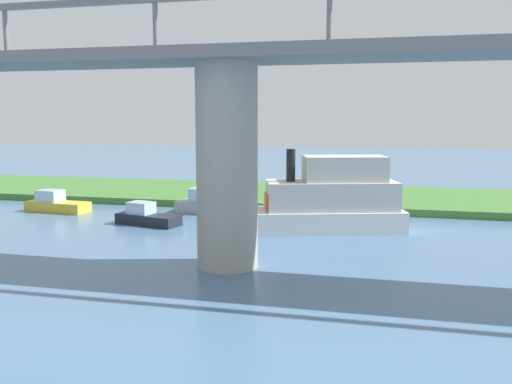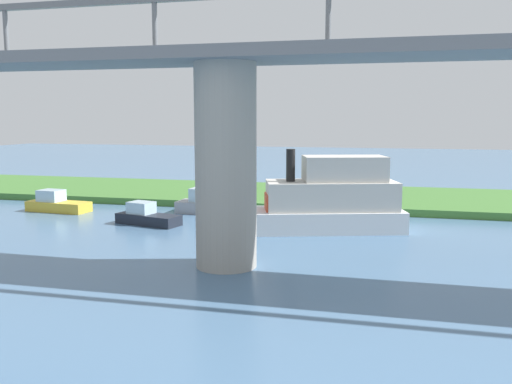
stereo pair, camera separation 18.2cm
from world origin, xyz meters
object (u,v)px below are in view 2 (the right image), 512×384
(bridge_pylon, at_px, (226,167))
(skiff_small, at_px, (147,216))
(mooring_post, at_px, (327,197))
(riverboat_paddlewheel, at_px, (57,204))
(houseboat_blue, at_px, (328,201))
(person_on_bank, at_px, (360,193))
(motorboat_red, at_px, (212,204))

(bridge_pylon, height_order, skiff_small, bridge_pylon)
(mooring_post, distance_m, riverboat_paddlewheel, 18.57)
(mooring_post, distance_m, skiff_small, 12.41)
(bridge_pylon, bearing_deg, riverboat_paddlewheel, -34.23)
(mooring_post, xyz_separation_m, houseboat_blue, (-0.77, 6.49, 0.74))
(houseboat_blue, distance_m, riverboat_paddlewheel, 18.89)
(riverboat_paddlewheel, bearing_deg, houseboat_blue, 174.31)
(person_on_bank, xyz_separation_m, mooring_post, (2.12, 0.82, -0.22))
(bridge_pylon, bearing_deg, mooring_post, -99.73)
(skiff_small, bearing_deg, person_on_bank, -146.18)
(bridge_pylon, xyz_separation_m, skiff_small, (7.43, -7.78, -3.86))
(skiff_small, bearing_deg, motorboat_red, -119.85)
(riverboat_paddlewheel, relative_size, motorboat_red, 0.89)
(riverboat_paddlewheel, xyz_separation_m, skiff_small, (-7.96, 2.69, -0.05))
(person_on_bank, relative_size, motorboat_red, 0.27)
(person_on_bank, distance_m, houseboat_blue, 7.44)
(riverboat_paddlewheel, xyz_separation_m, motorboat_red, (-10.58, -1.86, 0.08))
(houseboat_blue, xyz_separation_m, skiff_small, (10.79, 0.83, -1.24))
(person_on_bank, height_order, motorboat_red, person_on_bank)
(person_on_bank, relative_size, riverboat_paddlewheel, 0.31)
(houseboat_blue, bearing_deg, skiff_small, 4.38)
(bridge_pylon, xyz_separation_m, houseboat_blue, (-3.36, -8.61, -2.61))
(mooring_post, bearing_deg, skiff_small, 36.12)
(houseboat_blue, bearing_deg, bridge_pylon, 68.66)
(houseboat_blue, bearing_deg, riverboat_paddlewheel, -5.69)
(houseboat_blue, bearing_deg, mooring_post, -83.20)
(mooring_post, height_order, skiff_small, mooring_post)
(mooring_post, relative_size, skiff_small, 0.23)
(bridge_pylon, relative_size, mooring_post, 9.05)
(person_on_bank, distance_m, riverboat_paddlewheel, 20.83)
(bridge_pylon, distance_m, houseboat_blue, 9.60)
(bridge_pylon, relative_size, motorboat_red, 1.70)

